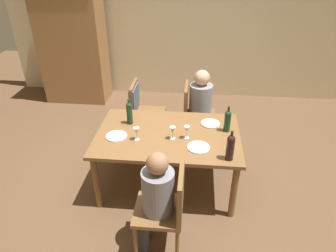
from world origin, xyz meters
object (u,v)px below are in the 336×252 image
object	(u,v)px
chair_far_right	(194,111)
dinner_plate_guest_left	(116,136)
dinner_plate_host	(199,147)
dinner_plate_guest_right	(210,123)
armoire_cabinet	(72,41)
handbag	(173,136)
chair_far_left	(140,105)
person_man_bearded	(202,104)
dining_table	(168,139)
chair_near	(168,205)
wine_glass_centre	(136,131)
wine_bottle_tall_green	(129,112)
wine_bottle_short_olive	(227,120)
wine_glass_near_left	(173,130)
wine_glass_near_right	(187,130)
wine_bottle_dark_red	(230,147)
person_woman_host	(155,196)

from	to	relation	value
chair_far_right	dinner_plate_guest_left	xyz separation A→B (m)	(-0.84, -1.03, 0.19)
dinner_plate_host	dinner_plate_guest_left	distance (m)	0.92
dinner_plate_guest_left	dinner_plate_guest_right	distance (m)	1.11
armoire_cabinet	handbag	xyz separation A→B (m)	(1.89, -1.37, -0.99)
chair_far_left	person_man_bearded	world-z (taller)	person_man_bearded
person_man_bearded	dinner_plate_guest_left	size ratio (longest dim) A/B	4.91
dining_table	chair_far_right	world-z (taller)	chair_far_right
chair_near	wine_glass_centre	distance (m)	0.91
armoire_cabinet	wine_bottle_tall_green	size ratio (longest dim) A/B	6.83
dinner_plate_guest_right	wine_bottle_short_olive	bearing A→B (deg)	-37.32
chair_far_left	dinner_plate_guest_right	world-z (taller)	chair_far_left
wine_glass_near_left	wine_bottle_short_olive	bearing A→B (deg)	20.51
wine_glass_near_right	wine_bottle_short_olive	bearing A→B (deg)	23.69
dinner_plate_guest_right	wine_glass_near_right	bearing A→B (deg)	-129.00
wine_glass_near_left	dinner_plate_guest_left	xyz separation A→B (m)	(-0.62, -0.02, -0.10)
wine_bottle_dark_red	handbag	bearing A→B (deg)	116.51
person_woman_host	wine_glass_near_left	bearing A→B (deg)	-5.98
dinner_plate_host	handbag	xyz separation A→B (m)	(-0.36, 1.16, -0.62)
dining_table	dinner_plate_guest_right	distance (m)	0.55
person_woman_host	wine_glass_near_right	xyz separation A→B (m)	(0.24, 0.84, 0.19)
armoire_cabinet	wine_bottle_tall_green	xyz separation A→B (m)	(1.43, -2.09, -0.23)
dining_table	wine_glass_near_left	distance (m)	0.22
armoire_cabinet	chair_far_left	bearing A→B (deg)	-44.00
person_man_bearded	wine_bottle_tall_green	size ratio (longest dim) A/B	3.59
person_man_bearded	wine_bottle_tall_green	world-z (taller)	person_man_bearded
wine_bottle_tall_green	wine_bottle_dark_red	distance (m)	1.27
chair_near	chair_far_left	xyz separation A→B (m)	(-0.57, 1.82, 0.06)
chair_far_right	dining_table	bearing A→B (deg)	-16.76
chair_near	wine_bottle_short_olive	size ratio (longest dim) A/B	2.95
wine_glass_near_left	wine_glass_near_right	distance (m)	0.16
wine_bottle_tall_green	wine_bottle_short_olive	size ratio (longest dim) A/B	1.02
dinner_plate_guest_left	chair_far_right	bearing A→B (deg)	50.85
wine_glass_centre	wine_glass_near_right	bearing A→B (deg)	8.77
armoire_cabinet	dinner_plate_host	size ratio (longest dim) A/B	9.19
chair_far_right	dinner_plate_host	xyz separation A→B (m)	(0.07, -1.16, 0.19)
person_woman_host	wine_bottle_short_olive	world-z (taller)	person_woman_host
dinner_plate_guest_left	handbag	xyz separation A→B (m)	(0.55, 1.03, -0.62)
dinner_plate_host	dinner_plate_guest_right	world-z (taller)	same
dinner_plate_guest_right	handbag	world-z (taller)	dinner_plate_guest_right
wine_glass_near_right	wine_bottle_dark_red	bearing A→B (deg)	-38.12
dinner_plate_host	handbag	distance (m)	1.36
wine_glass_near_left	chair_near	bearing A→B (deg)	-88.07
dining_table	dinner_plate_guest_left	xyz separation A→B (m)	(-0.56, -0.12, 0.09)
person_man_bearded	dinner_plate_guest_left	xyz separation A→B (m)	(-0.95, -1.03, 0.07)
person_woman_host	dinner_plate_guest_left	size ratio (longest dim) A/B	4.71
chair_far_right	wine_glass_near_right	world-z (taller)	chair_far_right
chair_far_left	wine_bottle_tall_green	size ratio (longest dim) A/B	2.88
person_man_bearded	wine_glass_near_right	xyz separation A→B (m)	(-0.18, -0.98, 0.17)
person_woman_host	dinner_plate_guest_left	xyz separation A→B (m)	(-0.54, 0.79, 0.09)
chair_far_left	wine_glass_near_right	distance (m)	1.23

